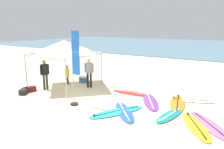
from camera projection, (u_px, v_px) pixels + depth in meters
ground_plane at (92, 98)px, 10.54m from camera, size 80.00×80.00×0.00m
sea at (204, 46)px, 38.14m from camera, size 80.00×36.00×0.10m
canopy_tent at (64, 47)px, 12.09m from camera, size 3.21×3.21×2.75m
surfboard_teal at (170, 115)px, 8.44m from camera, size 0.87×2.03×0.19m
surfboard_purple at (150, 101)px, 10.01m from camera, size 1.75×2.41×0.19m
surfboard_white at (192, 100)px, 10.17m from camera, size 2.16×1.16×0.19m
surfboard_blue at (124, 112)px, 8.82m from camera, size 1.96×2.13×0.19m
surfboard_red at (132, 93)px, 11.28m from camera, size 2.28×0.75×0.19m
surfboard_pink at (209, 125)px, 7.61m from camera, size 2.00×2.27×0.19m
surfboard_cyan at (117, 112)px, 8.79m from camera, size 1.82×2.56×0.19m
surfboard_orange at (178, 103)px, 9.79m from camera, size 1.21×2.56×0.19m
surfboard_yellow at (196, 126)px, 7.55m from camera, size 1.68×2.34×0.19m
person_grey at (89, 71)px, 12.27m from camera, size 0.49×0.37×1.71m
person_black at (45, 73)px, 11.78m from camera, size 0.30×0.54×1.71m
person_yellow at (67, 74)px, 13.10m from camera, size 0.48×0.38×1.20m
banner_flag at (75, 72)px, 9.26m from camera, size 0.60×0.36×3.40m
gear_bag_near_tent at (30, 89)px, 11.60m from camera, size 0.49×0.67×0.28m
gear_bag_by_pole at (24, 91)px, 11.20m from camera, size 0.61×0.67×0.28m
cooler_box at (84, 79)px, 13.55m from camera, size 0.50×0.36×0.39m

